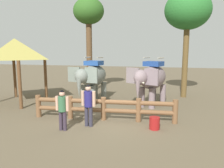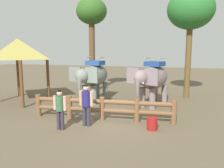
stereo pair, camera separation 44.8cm
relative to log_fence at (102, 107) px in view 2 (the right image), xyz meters
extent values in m
plane|color=brown|center=(0.00, 0.06, -0.60)|extent=(60.00, 60.00, 0.00)
cylinder|color=brown|center=(-3.14, -0.25, -0.08)|extent=(0.24, 0.24, 1.05)
cylinder|color=brown|center=(-1.57, -0.12, -0.08)|extent=(0.24, 0.24, 1.05)
cylinder|color=brown|center=(0.00, 0.00, -0.08)|extent=(0.24, 0.24, 1.05)
cylinder|color=brown|center=(1.57, 0.12, -0.08)|extent=(0.24, 0.24, 1.05)
cylinder|color=brown|center=(3.14, 0.25, -0.08)|extent=(0.24, 0.24, 1.05)
cylinder|color=brown|center=(0.00, 0.00, -0.15)|extent=(6.29, 0.69, 0.20)
cylinder|color=brown|center=(0.00, 0.00, 0.25)|extent=(6.29, 0.69, 0.20)
cylinder|color=slate|center=(-1.33, 2.53, -0.05)|extent=(0.33, 0.33, 1.10)
cylinder|color=slate|center=(-1.93, 2.63, -0.05)|extent=(0.33, 0.33, 1.10)
cylinder|color=slate|center=(-1.09, 4.01, -0.05)|extent=(0.33, 0.33, 1.10)
cylinder|color=slate|center=(-1.69, 4.10, -0.05)|extent=(0.33, 0.33, 1.10)
ellipsoid|color=slate|center=(-1.51, 3.32, 0.98)|extent=(1.49, 2.63, 1.29)
ellipsoid|color=slate|center=(-1.75, 1.87, 1.15)|extent=(0.83, 0.93, 0.79)
cube|color=slate|center=(-1.20, 1.88, 1.19)|extent=(0.74, 0.23, 0.83)
cube|color=slate|center=(-2.26, 2.06, 1.19)|extent=(0.74, 0.23, 0.83)
cone|color=slate|center=(-1.79, 1.58, 0.52)|extent=(0.29, 0.29, 1.01)
cube|color=#244B93|center=(-1.51, 3.32, 1.76)|extent=(1.06, 0.97, 0.26)
cylinder|color=#A59E8C|center=(-1.10, 3.25, 2.09)|extent=(0.18, 0.75, 0.06)
cylinder|color=#A59E8C|center=(-1.93, 3.39, 2.09)|extent=(0.18, 0.75, 0.06)
cylinder|color=slate|center=(2.01, 2.51, -0.05)|extent=(0.33, 0.33, 1.11)
cylinder|color=slate|center=(1.44, 2.74, -0.05)|extent=(0.33, 0.33, 1.11)
cylinder|color=slate|center=(2.57, 3.90, -0.05)|extent=(0.33, 0.33, 1.11)
cylinder|color=slate|center=(2.00, 4.13, -0.05)|extent=(0.33, 0.33, 1.11)
ellipsoid|color=slate|center=(2.01, 3.32, 0.99)|extent=(1.97, 2.73, 1.30)
ellipsoid|color=slate|center=(1.45, 1.95, 1.15)|extent=(0.97, 1.04, 0.79)
cube|color=slate|center=(1.99, 1.85, 1.20)|extent=(0.73, 0.38, 0.83)
cube|color=slate|center=(0.99, 2.25, 1.20)|extent=(0.73, 0.38, 0.83)
cone|color=slate|center=(1.34, 1.68, 0.52)|extent=(0.30, 0.30, 1.02)
cone|color=beige|center=(1.51, 1.70, 0.93)|extent=(0.34, 0.21, 0.14)
cone|color=beige|center=(1.24, 1.81, 0.93)|extent=(0.34, 0.21, 0.14)
cube|color=navy|center=(2.01, 3.32, 1.77)|extent=(1.19, 1.13, 0.26)
cylinder|color=#A59E8C|center=(2.40, 3.16, 2.10)|extent=(0.34, 0.72, 0.06)
cylinder|color=#A59E8C|center=(1.61, 3.48, 2.10)|extent=(0.34, 0.72, 0.06)
cylinder|color=#302E3C|center=(-0.29, -0.96, -0.18)|extent=(0.16, 0.16, 0.85)
cylinder|color=#302E3C|center=(-0.48, -0.95, -0.18)|extent=(0.16, 0.16, 0.85)
cylinder|color=navy|center=(-0.38, -0.95, 0.57)|extent=(0.37, 0.37, 0.65)
cylinder|color=tan|center=(-0.14, -0.97, 0.58)|extent=(0.14, 0.14, 0.62)
cylinder|color=tan|center=(-0.63, -0.94, 0.58)|extent=(0.14, 0.14, 0.62)
sphere|color=tan|center=(-0.38, -0.95, 1.01)|extent=(0.23, 0.23, 0.23)
sphere|color=black|center=(-0.38, -0.95, 1.07)|extent=(0.18, 0.18, 0.18)
cylinder|color=#362B39|center=(-1.14, -1.64, -0.21)|extent=(0.15, 0.15, 0.78)
cylinder|color=#362B39|center=(-1.31, -1.63, -0.21)|extent=(0.15, 0.15, 0.78)
cylinder|color=#356442|center=(-1.22, -1.64, 0.47)|extent=(0.33, 0.33, 0.60)
cylinder|color=tan|center=(-1.00, -1.65, 0.49)|extent=(0.13, 0.13, 0.57)
cylinder|color=tan|center=(-1.45, -1.62, 0.49)|extent=(0.13, 0.13, 0.57)
sphere|color=tan|center=(-1.22, -1.64, 0.88)|extent=(0.22, 0.22, 0.22)
sphere|color=black|center=(-1.22, -1.64, 0.94)|extent=(0.17, 0.17, 0.17)
cylinder|color=brown|center=(-4.67, 3.19, 0.70)|extent=(0.18, 0.18, 2.60)
cylinder|color=brown|center=(-4.85, 0.83, 0.70)|extent=(0.18, 0.18, 2.60)
cylinder|color=brown|center=(-7.03, 3.37, 0.70)|extent=(0.18, 0.18, 2.60)
pyramid|color=#A09546|center=(-5.94, 2.10, 2.60)|extent=(3.43, 3.43, 1.20)
cylinder|color=brown|center=(3.91, 5.97, 1.81)|extent=(0.36, 0.36, 4.83)
ellipsoid|color=#286D2B|center=(3.91, 5.97, 5.02)|extent=(2.91, 2.91, 2.47)
cylinder|color=brown|center=(-2.79, 6.24, 2.02)|extent=(0.42, 0.42, 5.24)
ellipsoid|color=#2E5A1E|center=(-2.79, 6.24, 5.24)|extent=(2.20, 2.20, 1.87)
cylinder|color=maroon|center=(2.31, -0.68, -0.35)|extent=(0.42, 0.42, 0.50)
camera|label=1|loc=(2.65, -9.54, 2.63)|focal=36.13mm
camera|label=2|loc=(3.08, -9.43, 2.63)|focal=36.13mm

